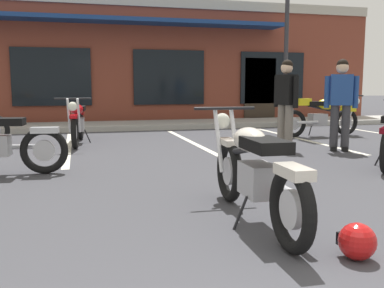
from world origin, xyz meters
The scene contains 11 objects.
ground_plane centered at (0.00, 3.69, 0.00)m, with size 80.00×80.00×0.00m, color #3D3D42.
sidewalk_kerb centered at (0.00, 11.39, 0.07)m, with size 22.00×1.80×0.14m, color #A8A59E.
brick_storefront_building centered at (0.00, 15.58, 1.95)m, with size 17.66×6.89×3.89m.
painted_stall_lines centered at (0.00, 7.79, 0.00)m, with size 12.74×4.80×0.01m.
motorcycle_foreground_classic centered at (0.42, 2.48, 0.46)m, with size 0.66×2.11×0.98m.
motorcycle_black_cruiser centered at (-1.07, 8.19, 0.46)m, with size 0.66×2.11×0.98m.
motorcycle_silver_naked centered at (4.60, 8.14, 0.53)m, with size 2.11×0.66×0.98m.
person_in_shorts_foreground centered at (2.73, 6.47, 0.95)m, with size 0.36×0.60×1.68m.
person_by_back_row centered at (3.61, 6.03, 0.95)m, with size 0.58×0.40×1.68m.
helmet_on_pavement centered at (0.78, 1.51, 0.13)m, with size 0.26×0.26×0.26m.
parking_lot_lamp_post centered at (4.63, 10.19, 3.50)m, with size 0.24×0.76×5.49m.
Camera 1 is at (-1.05, -0.99, 1.20)m, focal length 40.63 mm.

